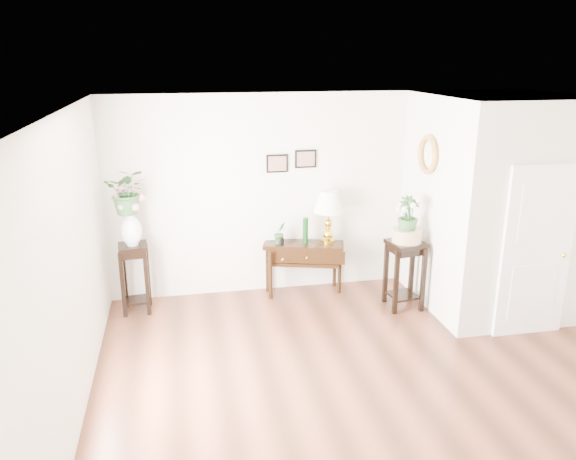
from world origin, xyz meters
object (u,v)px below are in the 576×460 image
object	(u,v)px
console_table	(303,268)
plant_stand_a	(135,278)
plant_stand_b	(404,274)
table_lamp	(328,218)

from	to	relation	value
console_table	plant_stand_a	size ratio (longest dim) A/B	1.20
console_table	plant_stand_b	size ratio (longest dim) A/B	1.20
console_table	plant_stand_b	bearing A→B (deg)	-14.59
table_lamp	plant_stand_b	world-z (taller)	table_lamp
console_table	plant_stand_a	world-z (taller)	plant_stand_a
plant_stand_a	plant_stand_b	distance (m)	3.57
plant_stand_a	console_table	bearing A→B (deg)	4.17
plant_stand_a	plant_stand_b	bearing A→B (deg)	-9.11
console_table	plant_stand_b	xyz separation A→B (m)	(1.22, -0.73, 0.09)
table_lamp	plant_stand_a	world-z (taller)	table_lamp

